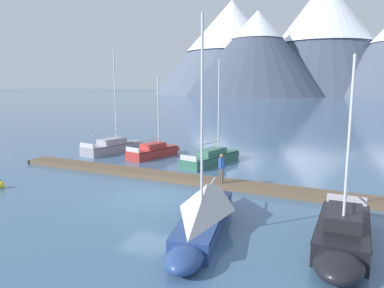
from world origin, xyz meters
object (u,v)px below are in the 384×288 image
object	(u,v)px
sailboat_mid_dock_port	(214,157)
mooring_buoy_channel_marker	(1,185)
sailboat_mid_dock_starboard	(205,210)
person_on_dock	(221,167)
sailboat_nearest_berth	(115,146)
sailboat_far_berth	(342,236)
sailboat_second_berth	(156,151)

from	to	relation	value
sailboat_mid_dock_port	mooring_buoy_channel_marker	size ratio (longest dim) A/B	15.29
sailboat_mid_dock_starboard	person_on_dock	size ratio (longest dim) A/B	5.01
sailboat_nearest_berth	person_on_dock	xyz separation A→B (m)	(12.29, -7.08, 0.74)
sailboat_far_berth	sailboat_second_berth	bearing A→B (deg)	139.23
sailboat_second_berth	mooring_buoy_channel_marker	world-z (taller)	sailboat_second_berth
sailboat_far_berth	person_on_dock	xyz separation A→B (m)	(-6.60, 5.89, 0.73)
sailboat_far_berth	mooring_buoy_channel_marker	xyz separation A→B (m)	(-18.22, 0.74, -0.32)
mooring_buoy_channel_marker	sailboat_nearest_berth	bearing A→B (deg)	93.17
sailboat_mid_dock_port	mooring_buoy_channel_marker	xyz separation A→B (m)	(-8.92, -11.30, -0.26)
mooring_buoy_channel_marker	sailboat_far_berth	bearing A→B (deg)	-2.34
sailboat_nearest_berth	sailboat_mid_dock_starboard	size ratio (longest dim) A/B	1.04
sailboat_nearest_berth	mooring_buoy_channel_marker	world-z (taller)	sailboat_nearest_berth
sailboat_nearest_berth	sailboat_mid_dock_starboard	bearing A→B (deg)	-44.17
sailboat_second_berth	person_on_dock	xyz separation A→B (m)	(8.02, -6.72, 0.78)
sailboat_nearest_berth	sailboat_far_berth	bearing A→B (deg)	-34.45
sailboat_mid_dock_starboard	sailboat_far_berth	distance (m)	5.25
sailboat_far_berth	mooring_buoy_channel_marker	bearing A→B (deg)	177.66
sailboat_mid_dock_port	person_on_dock	distance (m)	6.77
person_on_dock	sailboat_far_berth	bearing A→B (deg)	-41.72
sailboat_far_berth	person_on_dock	bearing A→B (deg)	138.28
mooring_buoy_channel_marker	sailboat_mid_dock_starboard	bearing A→B (deg)	-4.66
sailboat_far_berth	mooring_buoy_channel_marker	world-z (taller)	sailboat_far_berth
sailboat_mid_dock_port	sailboat_mid_dock_starboard	distance (m)	13.02
sailboat_second_berth	sailboat_far_berth	world-z (taller)	sailboat_far_berth
sailboat_second_berth	sailboat_far_berth	bearing A→B (deg)	-40.77
person_on_dock	mooring_buoy_channel_marker	size ratio (longest dim) A/B	3.31
sailboat_mid_dock_port	person_on_dock	bearing A→B (deg)	-66.36
sailboat_mid_dock_port	sailboat_far_berth	size ratio (longest dim) A/B	1.13
sailboat_second_berth	sailboat_mid_dock_starboard	xyz separation A→B (m)	(9.39, -12.92, 0.37)
sailboat_far_berth	person_on_dock	world-z (taller)	sailboat_far_berth
sailboat_second_berth	sailboat_mid_dock_port	xyz separation A→B (m)	(5.32, -0.56, -0.00)
sailboat_second_berth	person_on_dock	bearing A→B (deg)	-39.96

